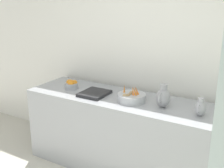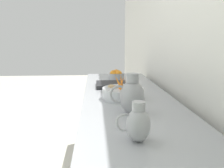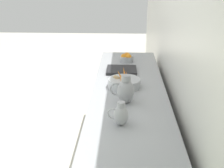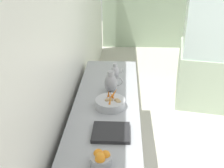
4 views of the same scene
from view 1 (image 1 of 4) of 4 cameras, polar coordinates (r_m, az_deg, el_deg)
The scene contains 7 objects.
tile_wall_left at distance 3.37m, azimuth 15.84°, elevation 6.92°, with size 0.10×8.12×3.00m, color white.
prep_counter at distance 3.45m, azimuth 4.16°, elevation -10.47°, with size 0.71×2.64×0.93m, color #9EA0A5.
vegetable_colander at distance 3.20m, azimuth 3.91°, elevation -2.67°, with size 0.32×0.32×0.20m.
orange_bowl at distance 3.66m, azimuth -8.11°, elevation -0.04°, with size 0.17×0.17×0.11m.
metal_pitcher_tall at distance 3.05m, azimuth 10.17°, elevation -2.58°, with size 0.21×0.15×0.25m.
metal_pitcher_short at distance 2.93m, azimuth 17.23°, elevation -4.58°, with size 0.16×0.11×0.19m.
counter_sink_basin at distance 3.41m, azimuth -3.53°, elevation -1.89°, with size 0.34×0.30×0.04m, color #232326.
Camera 1 is at (1.26, 1.05, 2.07)m, focal length 45.73 mm.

